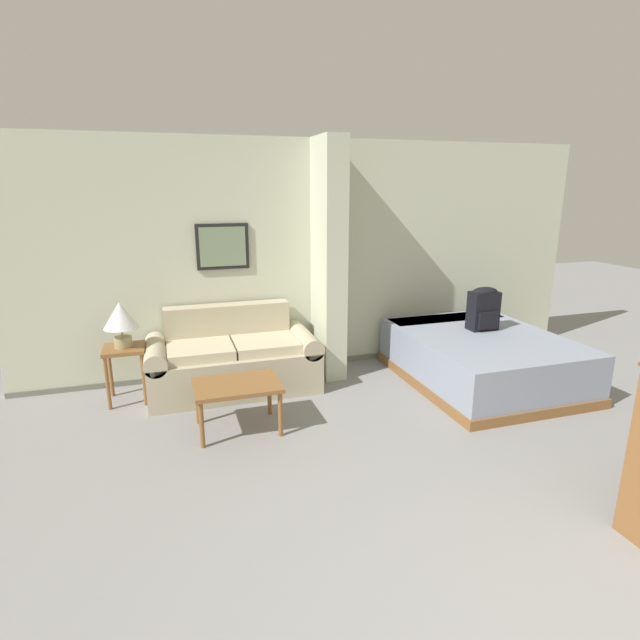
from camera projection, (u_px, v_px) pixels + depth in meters
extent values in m
cube|color=beige|center=(318.00, 257.00, 5.77)|extent=(6.72, 0.12, 2.60)
cube|color=slate|center=(320.00, 362.00, 6.04)|extent=(6.72, 0.02, 0.06)
cube|color=black|center=(223.00, 247.00, 5.34)|extent=(0.56, 0.02, 0.49)
cube|color=gray|center=(223.00, 247.00, 5.33)|extent=(0.49, 0.01, 0.42)
cube|color=beige|center=(329.00, 261.00, 5.45)|extent=(0.24, 0.59, 2.60)
cube|color=#B7AD8E|center=(234.00, 370.00, 5.26)|extent=(1.34, 0.84, 0.44)
cube|color=#B7AD8E|center=(228.00, 323.00, 5.44)|extent=(1.34, 0.20, 0.42)
cube|color=#B7AD8E|center=(158.00, 378.00, 5.04)|extent=(0.20, 0.84, 0.44)
cylinder|color=#B7AD8E|center=(155.00, 353.00, 4.97)|extent=(0.22, 0.84, 0.22)
cube|color=#B7AD8E|center=(304.00, 362.00, 5.49)|extent=(0.20, 0.84, 0.44)
cylinder|color=#B7AD8E|center=(303.00, 339.00, 5.42)|extent=(0.22, 0.84, 0.22)
cube|color=beige|center=(200.00, 350.00, 5.05)|extent=(0.65, 0.60, 0.10)
cube|color=beige|center=(265.00, 344.00, 5.24)|extent=(0.65, 0.60, 0.10)
cube|color=brown|center=(237.00, 385.00, 4.33)|extent=(0.74, 0.53, 0.04)
cylinder|color=brown|center=(202.00, 425.00, 4.08)|extent=(0.04, 0.04, 0.40)
cylinder|color=brown|center=(280.00, 414.00, 4.28)|extent=(0.04, 0.04, 0.40)
cylinder|color=brown|center=(198.00, 403.00, 4.50)|extent=(0.04, 0.04, 0.40)
cylinder|color=brown|center=(269.00, 394.00, 4.69)|extent=(0.04, 0.04, 0.40)
cube|color=brown|center=(124.00, 349.00, 4.90)|extent=(0.39, 0.39, 0.04)
cylinder|color=brown|center=(108.00, 384.00, 4.77)|extent=(0.04, 0.04, 0.53)
cylinder|color=brown|center=(144.00, 380.00, 4.87)|extent=(0.04, 0.04, 0.53)
cylinder|color=brown|center=(110.00, 372.00, 5.08)|extent=(0.04, 0.04, 0.53)
cylinder|color=brown|center=(145.00, 368.00, 5.17)|extent=(0.04, 0.04, 0.53)
cylinder|color=tan|center=(123.00, 342.00, 4.88)|extent=(0.17, 0.17, 0.10)
cylinder|color=tan|center=(122.00, 332.00, 4.85)|extent=(0.02, 0.02, 0.09)
cone|color=silver|center=(120.00, 315.00, 4.81)|extent=(0.33, 0.33, 0.26)
cube|color=brown|center=(480.00, 377.00, 5.52)|extent=(1.59, 2.00, 0.10)
cube|color=#8993A8|center=(482.00, 354.00, 5.45)|extent=(1.55, 1.96, 0.43)
cube|color=white|center=(446.00, 322.00, 6.10)|extent=(1.43, 0.36, 0.10)
cube|color=black|center=(483.00, 311.00, 5.55)|extent=(0.32, 0.19, 0.43)
cube|color=black|center=(488.00, 321.00, 5.48)|extent=(0.24, 0.03, 0.19)
ellipsoid|color=black|center=(485.00, 292.00, 5.50)|extent=(0.30, 0.18, 0.10)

